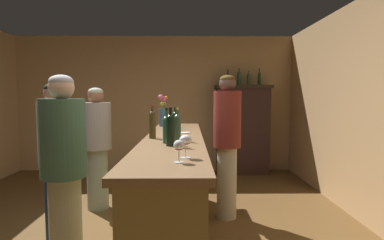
{
  "coord_description": "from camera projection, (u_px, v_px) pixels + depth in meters",
  "views": [
    {
      "loc": [
        0.66,
        -2.85,
        1.49
      ],
      "look_at": [
        0.7,
        0.56,
        1.22
      ],
      "focal_mm": 29.37,
      "sensor_mm": 36.0,
      "label": 1
    }
  ],
  "objects": [
    {
      "name": "wall_back",
      "position": [
        155.0,
        104.0,
        6.21
      ],
      "size": [
        5.46,
        0.12,
        2.63
      ],
      "primitive_type": "cube",
      "color": "tan",
      "rests_on": "ground"
    },
    {
      "name": "bar_counter",
      "position": [
        174.0,
        190.0,
        3.13
      ],
      "size": [
        0.57,
        3.05,
        1.07
      ],
      "color": "olive",
      "rests_on": "ground"
    },
    {
      "name": "display_cabinet",
      "position": [
        243.0,
        128.0,
        5.96
      ],
      "size": [
        1.05,
        0.43,
        1.68
      ],
      "color": "#301E1D",
      "rests_on": "ground"
    },
    {
      "name": "wine_bottle_malbec",
      "position": [
        177.0,
        126.0,
        2.87
      ],
      "size": [
        0.06,
        0.06,
        0.3
      ],
      "color": "#2E4631",
      "rests_on": "bar_counter"
    },
    {
      "name": "wine_bottle_pinot",
      "position": [
        152.0,
        123.0,
        3.01
      ],
      "size": [
        0.07,
        0.07,
        0.32
      ],
      "color": "#413318",
      "rests_on": "bar_counter"
    },
    {
      "name": "wine_bottle_chardonnay",
      "position": [
        171.0,
        128.0,
        2.56
      ],
      "size": [
        0.08,
        0.08,
        0.32
      ],
      "color": "black",
      "rests_on": "bar_counter"
    },
    {
      "name": "wine_bottle_rose",
      "position": [
        167.0,
        128.0,
        2.71
      ],
      "size": [
        0.07,
        0.07,
        0.3
      ],
      "color": "#244E31",
      "rests_on": "bar_counter"
    },
    {
      "name": "wine_bottle_syrah",
      "position": [
        175.0,
        120.0,
        3.71
      ],
      "size": [
        0.07,
        0.07,
        0.28
      ],
      "color": "black",
      "rests_on": "bar_counter"
    },
    {
      "name": "wine_glass_front",
      "position": [
        185.0,
        141.0,
        2.07
      ],
      "size": [
        0.08,
        0.08,
        0.16
      ],
      "color": "white",
      "rests_on": "bar_counter"
    },
    {
      "name": "wine_glass_mid",
      "position": [
        179.0,
        147.0,
        1.93
      ],
      "size": [
        0.07,
        0.07,
        0.14
      ],
      "color": "white",
      "rests_on": "bar_counter"
    },
    {
      "name": "flower_arrangement",
      "position": [
        163.0,
        113.0,
        4.2
      ],
      "size": [
        0.13,
        0.12,
        0.43
      ],
      "color": "#385875",
      "rests_on": "bar_counter"
    },
    {
      "name": "cheese_plate",
      "position": [
        184.0,
        133.0,
        3.43
      ],
      "size": [
        0.15,
        0.15,
        0.01
      ],
      "primitive_type": "cylinder",
      "color": "white",
      "rests_on": "bar_counter"
    },
    {
      "name": "display_bottle_left",
      "position": [
        228.0,
        79.0,
        5.88
      ],
      "size": [
        0.07,
        0.07,
        0.29
      ],
      "color": "#1F2634",
      "rests_on": "display_cabinet"
    },
    {
      "name": "display_bottle_midleft",
      "position": [
        239.0,
        78.0,
        5.88
      ],
      "size": [
        0.07,
        0.07,
        0.31
      ],
      "color": "#264B2F",
      "rests_on": "display_cabinet"
    },
    {
      "name": "display_bottle_center",
      "position": [
        249.0,
        79.0,
        5.89
      ],
      "size": [
        0.07,
        0.07,
        0.28
      ],
      "color": "#305031",
      "rests_on": "display_cabinet"
    },
    {
      "name": "display_bottle_midright",
      "position": [
        259.0,
        78.0,
        5.89
      ],
      "size": [
        0.06,
        0.06,
        0.32
      ],
      "color": "#1D3D25",
      "rests_on": "display_cabinet"
    },
    {
      "name": "patron_in_grey",
      "position": [
        64.0,
        168.0,
        2.51
      ],
      "size": [
        0.36,
        0.36,
        1.65
      ],
      "rotation": [
        0.0,
        0.0,
        0.71
      ],
      "color": "#ADA88B",
      "rests_on": "ground"
    },
    {
      "name": "patron_tall",
      "position": [
        97.0,
        143.0,
        4.07
      ],
      "size": [
        0.38,
        0.38,
        1.59
      ],
      "rotation": [
        0.0,
        0.0,
        -0.82
      ],
      "color": "gray",
      "rests_on": "ground"
    },
    {
      "name": "patron_near_entrance",
      "position": [
        56.0,
        157.0,
        3.04
      ],
      "size": [
        0.32,
        0.32,
        1.6
      ],
      "rotation": [
        0.0,
        0.0,
        -0.1
      ],
      "color": "navy",
      "rests_on": "ground"
    },
    {
      "name": "bartender",
      "position": [
        227.0,
        139.0,
        3.75
      ],
      "size": [
        0.33,
        0.33,
        1.73
      ],
      "rotation": [
        0.0,
        0.0,
        2.86
      ],
      "color": "#ADAA99",
      "rests_on": "ground"
    }
  ]
}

